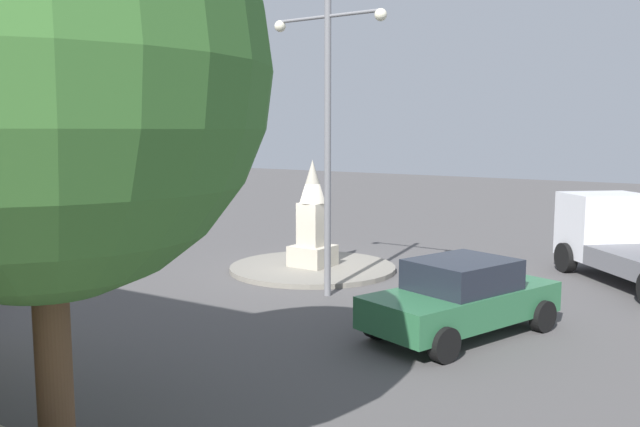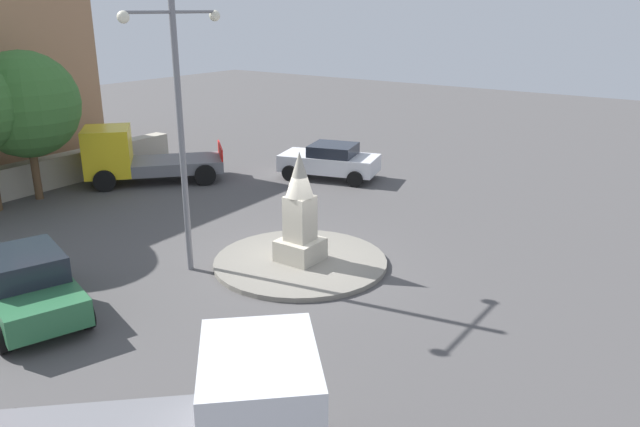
{
  "view_description": "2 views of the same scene",
  "coord_description": "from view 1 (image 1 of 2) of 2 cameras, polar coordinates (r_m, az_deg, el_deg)",
  "views": [
    {
      "loc": [
        10.8,
        -15.26,
        3.98
      ],
      "look_at": [
        -0.02,
        0.4,
        1.61
      ],
      "focal_mm": 37.06,
      "sensor_mm": 36.0,
      "label": 1
    },
    {
      "loc": [
        12.36,
        9.54,
        6.73
      ],
      "look_at": [
        -0.92,
        0.01,
        1.23
      ],
      "focal_mm": 34.42,
      "sensor_mm": 36.0,
      "label": 2
    }
  ],
  "objects": [
    {
      "name": "streetlamp",
      "position": [
        15.74,
        0.67,
        8.44
      ],
      "size": [
        3.09,
        0.28,
        7.22
      ],
      "color": "slate",
      "rests_on": "ground"
    },
    {
      "name": "tree_mid_cluster",
      "position": [
        7.18,
        -23.14,
        11.38
      ],
      "size": [
        4.63,
        4.63,
        6.92
      ],
      "color": "brown",
      "rests_on": "ground"
    },
    {
      "name": "ground_plane",
      "position": [
        19.12,
        -0.64,
        -4.92
      ],
      "size": [
        80.0,
        80.0,
        0.0
      ],
      "primitive_type": "plane",
      "color": "#4F4C4C"
    },
    {
      "name": "truck_white_parked_right",
      "position": [
        19.51,
        24.95,
        -2.27
      ],
      "size": [
        5.19,
        5.33,
        2.24
      ],
      "color": "silver",
      "rests_on": "ground"
    },
    {
      "name": "car_green_passing",
      "position": [
        13.29,
        12.16,
        -7.05
      ],
      "size": [
        2.9,
        4.48,
        1.51
      ],
      "color": "#2D6B42",
      "rests_on": "ground"
    },
    {
      "name": "traffic_island",
      "position": [
        19.1,
        -0.64,
        -4.72
      ],
      "size": [
        4.77,
        4.77,
        0.14
      ],
      "primitive_type": "cylinder",
      "color": "gray",
      "rests_on": "ground"
    },
    {
      "name": "car_white_parked_left",
      "position": [
        21.8,
        -25.05,
        -2.1
      ],
      "size": [
        2.9,
        4.31,
        1.44
      ],
      "color": "silver",
      "rests_on": "ground"
    },
    {
      "name": "monument",
      "position": [
        18.87,
        -0.65,
        -0.6
      ],
      "size": [
        1.09,
        1.09,
        3.05
      ],
      "color": "#B2AA99",
      "rests_on": "traffic_island"
    }
  ]
}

